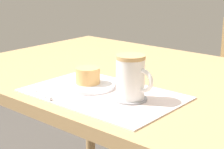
{
  "coord_description": "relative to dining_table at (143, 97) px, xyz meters",
  "views": [
    {
      "loc": [
        0.68,
        -0.97,
        1.1
      ],
      "look_at": [
        0.03,
        -0.19,
        0.8
      ],
      "focal_mm": 60.0,
      "sensor_mm": 36.0,
      "label": 1
    }
  ],
  "objects": [
    {
      "name": "coffee_coaster",
      "position": [
        0.12,
        -0.22,
        0.08
      ],
      "size": [
        0.09,
        0.09,
        0.0
      ],
      "primitive_type": "cylinder",
      "color": "#99999E",
      "rests_on": "placemat"
    },
    {
      "name": "pastry",
      "position": [
        -0.05,
        -0.22,
        0.12
      ],
      "size": [
        0.07,
        0.07,
        0.05
      ],
      "primitive_type": "cylinder",
      "color": "#E0A860",
      "rests_on": "pastry_plate"
    },
    {
      "name": "teaspoon",
      "position": [
        -0.1,
        -0.35,
        0.09
      ],
      "size": [
        0.13,
        0.04,
        0.01
      ],
      "primitive_type": "cylinder",
      "rotation": [
        0.0,
        1.57,
        -0.26
      ],
      "color": "silver",
      "rests_on": "placemat"
    },
    {
      "name": "coffee_mug",
      "position": [
        0.12,
        -0.22,
        0.14
      ],
      "size": [
        0.11,
        0.08,
        0.12
      ],
      "color": "white",
      "rests_on": "coffee_coaster"
    },
    {
      "name": "placemat",
      "position": [
        0.03,
        -0.23,
        0.08
      ],
      "size": [
        0.43,
        0.28,
        0.0
      ],
      "primitive_type": "cube",
      "color": "silver",
      "rests_on": "dining_table"
    },
    {
      "name": "pastry_plate",
      "position": [
        -0.05,
        -0.22,
        0.09
      ],
      "size": [
        0.16,
        0.16,
        0.01
      ],
      "primitive_type": "cylinder",
      "color": "white",
      "rests_on": "placemat"
    },
    {
      "name": "dining_table",
      "position": [
        0.0,
        0.0,
        0.0
      ],
      "size": [
        1.3,
        0.83,
        0.75
      ],
      "color": "tan",
      "rests_on": "ground_plane"
    }
  ]
}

